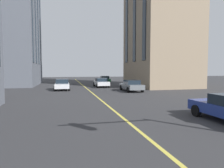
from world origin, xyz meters
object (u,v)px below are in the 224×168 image
object	(u,v)px
car_white_trailing	(62,85)
car_grey_far	(131,85)
car_white_parked_a	(101,82)
car_green_near	(105,79)

from	to	relation	value
car_white_trailing	car_grey_far	bearing A→B (deg)	-113.16
car_white_parked_a	car_grey_far	size ratio (longest dim) A/B	1.00
car_green_near	car_white_parked_a	bearing A→B (deg)	165.90
car_white_trailing	car_grey_far	world-z (taller)	car_white_trailing
car_green_near	car_grey_far	size ratio (longest dim) A/B	0.89
car_white_parked_a	car_white_trailing	bearing A→B (deg)	120.20
car_white_trailing	car_grey_far	distance (m)	8.93
car_green_near	car_white_parked_a	world-z (taller)	car_green_near
car_white_trailing	car_grey_far	size ratio (longest dim) A/B	0.89
car_green_near	car_white_trailing	size ratio (longest dim) A/B	1.00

